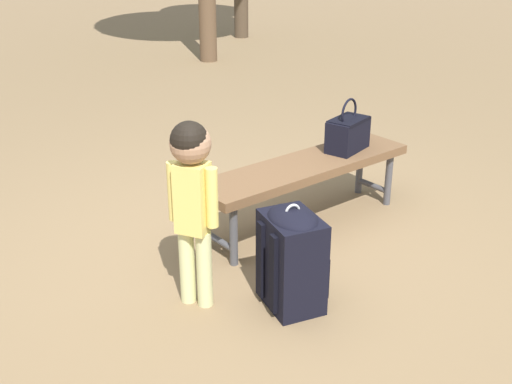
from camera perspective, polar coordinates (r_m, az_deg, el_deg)
ground_plane at (r=4.00m, az=-0.77°, el=-5.99°), size 40.00×40.00×0.00m
park_bench at (r=4.28m, az=4.33°, el=1.88°), size 1.65×0.68×0.45m
handbag at (r=4.49m, az=8.11°, el=5.21°), size 0.33×0.20×0.37m
child_standing at (r=3.28m, az=-5.67°, el=0.54°), size 0.21×0.27×1.04m
backpack_large at (r=3.43m, az=3.19°, el=-5.62°), size 0.40×0.43×0.60m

